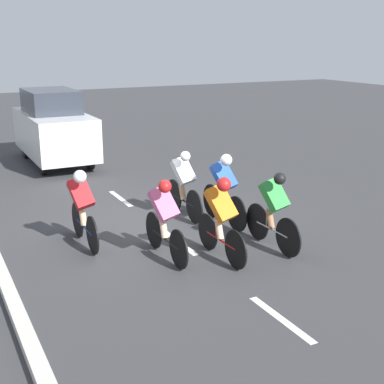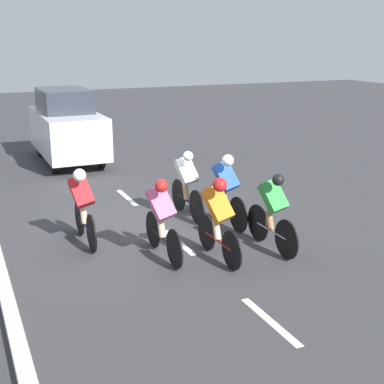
{
  "view_description": "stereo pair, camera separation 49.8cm",
  "coord_description": "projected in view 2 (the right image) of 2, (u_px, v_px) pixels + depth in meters",
  "views": [
    {
      "loc": [
        4.07,
        9.51,
        3.7
      ],
      "look_at": [
        -0.28,
        1.06,
        0.95
      ],
      "focal_mm": 50.0,
      "sensor_mm": 36.0,
      "label": 1
    },
    {
      "loc": [
        3.62,
        9.73,
        3.7
      ],
      "look_at": [
        -0.28,
        1.06,
        0.95
      ],
      "focal_mm": 50.0,
      "sensor_mm": 36.0,
      "label": 2
    }
  ],
  "objects": [
    {
      "name": "ground_plane",
      "position": [
        159.0,
        225.0,
        10.98
      ],
      "size": [
        60.0,
        60.0,
        0.0
      ],
      "primitive_type": "plane",
      "color": "#38383A"
    },
    {
      "name": "lane_stripe_near",
      "position": [
        270.0,
        321.0,
        7.24
      ],
      "size": [
        0.12,
        1.4,
        0.01
      ],
      "primitive_type": "cube",
      "color": "white",
      "rests_on": "ground"
    },
    {
      "name": "lane_stripe_mid",
      "position": [
        179.0,
        242.0,
        10.05
      ],
      "size": [
        0.12,
        1.4,
        0.01
      ],
      "primitive_type": "cube",
      "color": "white",
      "rests_on": "ground"
    },
    {
      "name": "lane_stripe_far",
      "position": [
        127.0,
        197.0,
        12.85
      ],
      "size": [
        0.12,
        1.4,
        0.01
      ],
      "primitive_type": "cube",
      "color": "white",
      "rests_on": "ground"
    },
    {
      "name": "cyclist_red",
      "position": [
        83.0,
        204.0,
        9.72
      ],
      "size": [
        0.43,
        1.65,
        1.51
      ],
      "color": "black",
      "rests_on": "ground"
    },
    {
      "name": "cyclist_blue",
      "position": [
        226.0,
        188.0,
        10.7
      ],
      "size": [
        0.46,
        1.72,
        1.54
      ],
      "color": "black",
      "rests_on": "ground"
    },
    {
      "name": "cyclist_white",
      "position": [
        187.0,
        183.0,
        11.21
      ],
      "size": [
        0.44,
        1.67,
        1.5
      ],
      "color": "black",
      "rests_on": "ground"
    },
    {
      "name": "cyclist_green",
      "position": [
        273.0,
        210.0,
        9.43
      ],
      "size": [
        0.44,
        1.65,
        1.5
      ],
      "color": "black",
      "rests_on": "ground"
    },
    {
      "name": "cyclist_orange",
      "position": [
        218.0,
        215.0,
        8.96
      ],
      "size": [
        0.46,
        1.63,
        1.55
      ],
      "color": "black",
      "rests_on": "ground"
    },
    {
      "name": "cyclist_pink",
      "position": [
        162.0,
        216.0,
        9.07
      ],
      "size": [
        0.46,
        1.71,
        1.5
      ],
      "color": "black",
      "rests_on": "ground"
    },
    {
      "name": "support_car",
      "position": [
        67.0,
        126.0,
        16.28
      ],
      "size": [
        1.7,
        4.01,
        2.22
      ],
      "color": "black",
      "rests_on": "ground"
    }
  ]
}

